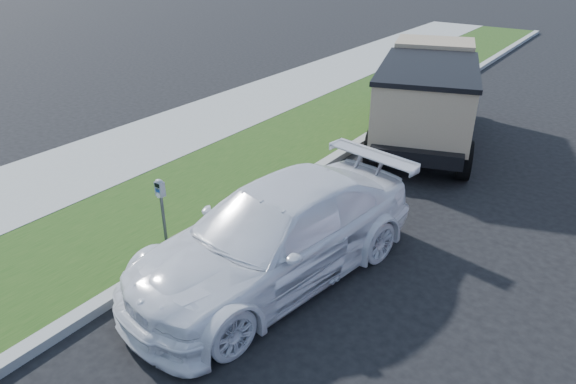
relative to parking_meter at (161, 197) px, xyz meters
The scene contains 5 objects.
ground 3.25m from the parking_meter, ahead, with size 120.00×120.00×0.00m, color black.
streetside 3.53m from the parking_meter, 136.64° to the left, with size 6.12×50.00×0.15m.
parking_meter is the anchor object (origin of this frame).
white_wagon 2.15m from the parking_meter, 12.46° to the left, with size 2.11×5.20×1.51m, color white.
dump_truck 7.91m from the parking_meter, 78.06° to the left, with size 3.86×6.21×2.29m.
Camera 1 is at (3.11, -5.41, 4.93)m, focal length 32.00 mm.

